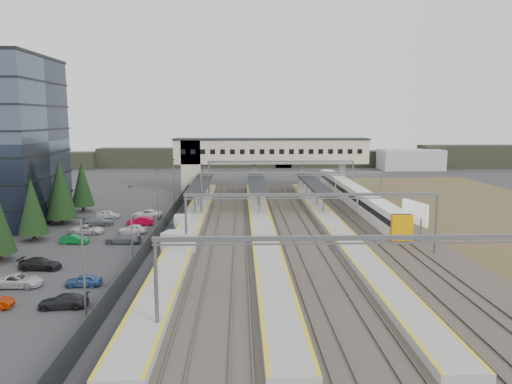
{
  "coord_description": "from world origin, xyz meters",
  "views": [
    {
      "loc": [
        3.98,
        -62.16,
        15.43
      ],
      "look_at": [
        6.47,
        14.31,
        4.0
      ],
      "focal_mm": 35.0,
      "sensor_mm": 36.0,
      "label": 1
    }
  ],
  "objects_px": {
    "train": "(353,195)",
    "footbridge": "(258,154)",
    "relay_cabin_near": "(178,244)",
    "billboard": "(415,214)",
    "relay_cabin_far": "(182,222)"
  },
  "relations": [
    {
      "from": "relay_cabin_near",
      "to": "billboard",
      "type": "distance_m",
      "value": 30.27
    },
    {
      "from": "relay_cabin_far",
      "to": "train",
      "type": "relative_size",
      "value": 0.04
    },
    {
      "from": "footbridge",
      "to": "relay_cabin_far",
      "type": "bearing_deg",
      "value": -108.53
    },
    {
      "from": "relay_cabin_near",
      "to": "relay_cabin_far",
      "type": "relative_size",
      "value": 1.8
    },
    {
      "from": "footbridge",
      "to": "billboard",
      "type": "distance_m",
      "value": 46.31
    },
    {
      "from": "relay_cabin_near",
      "to": "footbridge",
      "type": "xyz_separation_m",
      "value": [
        10.76,
        49.01,
        6.61
      ]
    },
    {
      "from": "relay_cabin_far",
      "to": "footbridge",
      "type": "relative_size",
      "value": 0.05
    },
    {
      "from": "train",
      "to": "footbridge",
      "type": "bearing_deg",
      "value": 132.93
    },
    {
      "from": "footbridge",
      "to": "billboard",
      "type": "height_order",
      "value": "footbridge"
    },
    {
      "from": "train",
      "to": "billboard",
      "type": "distance_m",
      "value": 24.76
    },
    {
      "from": "relay_cabin_far",
      "to": "footbridge",
      "type": "xyz_separation_m",
      "value": [
        11.84,
        35.33,
        6.96
      ]
    },
    {
      "from": "relay_cabin_near",
      "to": "footbridge",
      "type": "relative_size",
      "value": 0.09
    },
    {
      "from": "train",
      "to": "relay_cabin_near",
      "type": "bearing_deg",
      "value": -130.67
    },
    {
      "from": "relay_cabin_near",
      "to": "billboard",
      "type": "height_order",
      "value": "billboard"
    },
    {
      "from": "relay_cabin_far",
      "to": "train",
      "type": "distance_m",
      "value": 33.31
    }
  ]
}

